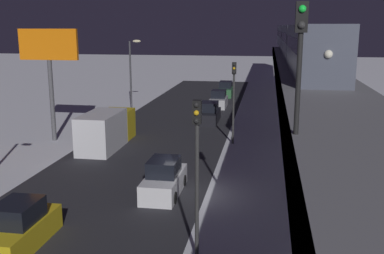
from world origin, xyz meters
TOP-DOWN VIEW (x-y plane):
  - ground_plane at (0.00, 0.00)m, footprint 240.00×240.00m
  - avenue_asphalt at (4.29, 0.00)m, footprint 11.00×105.10m
  - elevated_railway at (-7.34, 0.00)m, footprint 5.00×105.10m
  - subway_train at (-7.43, -38.17)m, footprint 2.94×74.07m
  - rail_signal at (-5.30, 9.25)m, footprint 0.36×0.41m
  - sedan_white at (1.09, 0.04)m, footprint 1.91×4.45m
  - sedan_black at (1.09, -19.37)m, footprint 1.80×4.67m
  - sedan_silver at (1.09, -27.83)m, footprint 1.80×4.01m
  - sedan_green at (1.09, -36.38)m, footprint 1.80×4.20m
  - sedan_yellow at (5.69, 7.12)m, footprint 1.80×4.30m
  - box_truck at (7.69, -9.05)m, footprint 2.40×7.40m
  - traffic_light_near at (-1.81, 6.84)m, footprint 0.32×0.44m
  - traffic_light_mid at (-1.81, -11.56)m, footprint 0.32×0.44m
  - commercial_billboard at (12.61, -10.23)m, footprint 4.80×0.36m
  - street_lamp_far at (10.36, -25.00)m, footprint 1.35×0.44m

SIDE VIEW (x-z plane):
  - ground_plane at x=0.00m, z-range 0.00..0.00m
  - avenue_asphalt at x=4.29m, z-range 0.00..0.01m
  - sedan_white at x=1.09m, z-range -0.20..1.77m
  - sedan_green at x=1.09m, z-range -0.19..1.78m
  - sedan_black at x=1.09m, z-range -0.19..1.78m
  - sedan_yellow at x=5.69m, z-range -0.19..1.78m
  - sedan_silver at x=1.09m, z-range -0.19..1.78m
  - box_truck at x=7.69m, z-range -0.05..2.75m
  - traffic_light_near at x=-1.81m, z-range 1.00..7.40m
  - traffic_light_mid at x=-1.81m, z-range 1.00..7.40m
  - street_lamp_far at x=10.36m, z-range 0.99..8.64m
  - elevated_railway at x=-7.34m, z-range 2.11..7.92m
  - commercial_billboard at x=12.61m, z-range 2.38..11.28m
  - subway_train at x=-7.43m, z-range 5.89..9.29m
  - rail_signal at x=-5.30m, z-range 6.53..10.53m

